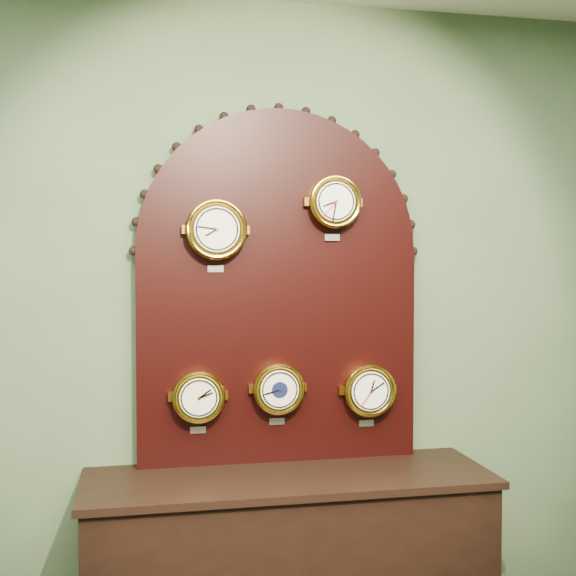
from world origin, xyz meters
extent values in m
plane|color=#4D6746|center=(0.00, 2.50, 1.40)|extent=(4.00, 0.00, 4.00)
cube|color=black|center=(0.00, 2.45, 1.28)|extent=(1.20, 0.06, 0.90)
cylinder|color=black|center=(0.00, 2.45, 1.73)|extent=(1.20, 0.06, 1.20)
cylinder|color=gold|center=(-0.27, 2.39, 1.82)|extent=(0.23, 0.08, 0.23)
torus|color=gold|center=(-0.27, 2.36, 1.82)|extent=(0.25, 0.02, 0.25)
cylinder|color=white|center=(-0.27, 2.35, 1.82)|extent=(0.19, 0.01, 0.19)
cube|color=#B2B1B8|center=(-0.27, 2.42, 1.66)|extent=(0.06, 0.01, 0.03)
cylinder|color=gold|center=(0.23, 2.39, 1.94)|extent=(0.21, 0.08, 0.21)
torus|color=gold|center=(0.23, 2.36, 1.94)|extent=(0.22, 0.02, 0.22)
cylinder|color=white|center=(0.23, 2.35, 1.94)|extent=(0.17, 0.01, 0.17)
cube|color=#B2B1B8|center=(0.23, 2.42, 1.79)|extent=(0.06, 0.01, 0.03)
cylinder|color=gold|center=(-0.35, 2.39, 1.13)|extent=(0.20, 0.08, 0.20)
torus|color=gold|center=(-0.35, 2.36, 1.13)|extent=(0.22, 0.02, 0.22)
cylinder|color=white|center=(-0.35, 2.35, 1.13)|extent=(0.16, 0.01, 0.16)
cube|color=#B2B1B8|center=(-0.35, 2.42, 0.98)|extent=(0.07, 0.01, 0.03)
cylinder|color=gold|center=(-0.01, 2.39, 1.15)|extent=(0.20, 0.08, 0.20)
torus|color=gold|center=(-0.01, 2.36, 1.15)|extent=(0.22, 0.02, 0.22)
cylinder|color=white|center=(-0.01, 2.35, 1.15)|extent=(0.16, 0.01, 0.16)
cube|color=#B2B1B8|center=(-0.01, 2.42, 1.01)|extent=(0.07, 0.01, 0.03)
cylinder|color=#0D153A|center=(-0.01, 2.35, 1.15)|extent=(0.07, 0.00, 0.07)
cylinder|color=gold|center=(0.38, 2.39, 1.13)|extent=(0.21, 0.08, 0.21)
torus|color=gold|center=(0.38, 2.36, 1.13)|extent=(0.23, 0.02, 0.23)
cylinder|color=white|center=(0.38, 2.35, 1.13)|extent=(0.17, 0.01, 0.17)
cube|color=#B2B1B8|center=(0.38, 2.42, 0.98)|extent=(0.07, 0.01, 0.03)
camera|label=1|loc=(-0.59, -0.65, 1.70)|focal=46.15mm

